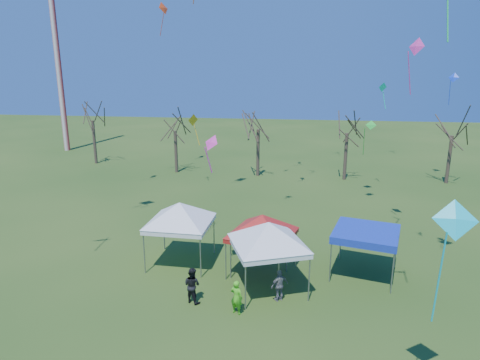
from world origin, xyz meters
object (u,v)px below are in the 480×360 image
object	(u,v)px
tree_2	(258,112)
tree_4	(454,118)
tent_white_mid	(269,227)
person_green	(237,297)
person_dark	(192,285)
tent_red	(262,219)
tree_3	(348,116)
tree_1	(175,116)
tent_blue	(366,234)
tree_0	(91,105)
person_grey	(279,285)
tent_white_west	(179,207)
radio_mast	(57,49)

from	to	relation	value
tree_2	tree_4	distance (m)	17.73
tent_white_mid	person_green	distance (m)	3.60
tree_4	person_dark	world-z (taller)	tree_4
tree_4	person_green	distance (m)	29.53
tent_red	person_dark	size ratio (longest dim) A/B	2.41
tree_3	tree_1	bearing A→B (deg)	177.94
tree_1	tent_blue	bearing A→B (deg)	-51.77
tree_3	tent_blue	xyz separation A→B (m)	(-0.88, -19.60, -3.78)
tree_2	tent_white_mid	bearing A→B (deg)	-83.22
tree_0	person_green	xyz separation A→B (m)	(19.90, -27.44, -5.69)
tree_2	person_grey	distance (m)	23.96
tree_4	tent_red	world-z (taller)	tree_4
person_dark	person_grey	bearing A→B (deg)	-145.91
tent_red	tree_4	bearing A→B (deg)	52.30
person_green	tent_red	bearing A→B (deg)	-78.32
tent_white_west	person_dark	world-z (taller)	tent_white_west
tent_white_west	person_green	xyz separation A→B (m)	(3.79, -4.59, -2.49)
tent_red	person_dark	bearing A→B (deg)	-131.75
radio_mast	tree_0	world-z (taller)	radio_mast
tree_3	tent_red	size ratio (longest dim) A/B	1.91
tent_white_west	tent_blue	size ratio (longest dim) A/B	1.19
tree_2	tent_white_mid	distance (m)	22.48
tree_4	tent_white_mid	bearing A→B (deg)	-124.76
radio_mast	tree_1	size ratio (longest dim) A/B	3.31
tree_4	tent_blue	xyz separation A→B (m)	(-10.21, -19.55, -3.76)
person_dark	tree_1	bearing A→B (deg)	-47.86
radio_mast	person_grey	world-z (taller)	radio_mast
tent_red	tent_white_west	bearing A→B (deg)	172.21
tree_2	tree_0	bearing A→B (deg)	170.76
tree_0	tent_red	xyz separation A→B (m)	(20.67, -23.47, -3.42)
tree_3	tent_blue	bearing A→B (deg)	-92.58
tree_3	person_grey	bearing A→B (deg)	-102.75
person_green	person_dark	bearing A→B (deg)	5.63
tent_white_mid	tent_red	size ratio (longest dim) A/B	1.04
tree_3	person_grey	world-z (taller)	tree_3
tree_0	person_grey	bearing A→B (deg)	-50.21
tree_2	tent_white_west	xyz separation A→B (m)	(-2.36, -19.84, -3.00)
tree_4	tent_white_west	bearing A→B (deg)	-135.89
tree_4	person_green	size ratio (longest dim) A/B	4.95
tree_3	tent_white_west	world-z (taller)	tree_3
tent_white_mid	tent_blue	xyz separation A→B (m)	(4.89, 2.19, -0.98)
tree_0	person_dark	world-z (taller)	tree_0
tree_2	person_green	world-z (taller)	tree_2
tent_red	tree_0	bearing A→B (deg)	131.37
tree_0	tent_white_west	bearing A→B (deg)	-54.80
radio_mast	tree_4	world-z (taller)	radio_mast
tree_0	person_green	distance (m)	34.37
tree_3	person_dark	distance (m)	25.69
radio_mast	person_dark	size ratio (longest dim) A/B	14.57
tent_white_mid	person_dark	world-z (taller)	tent_white_mid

